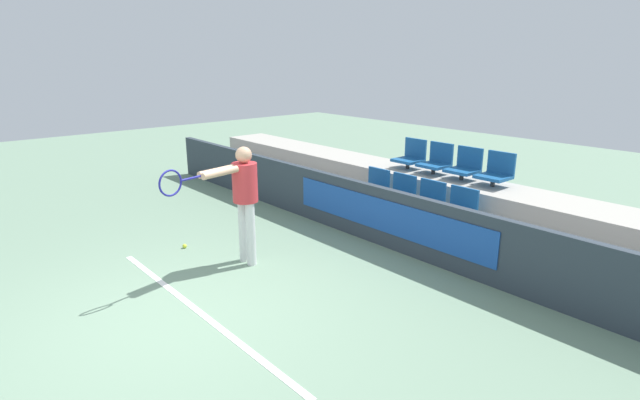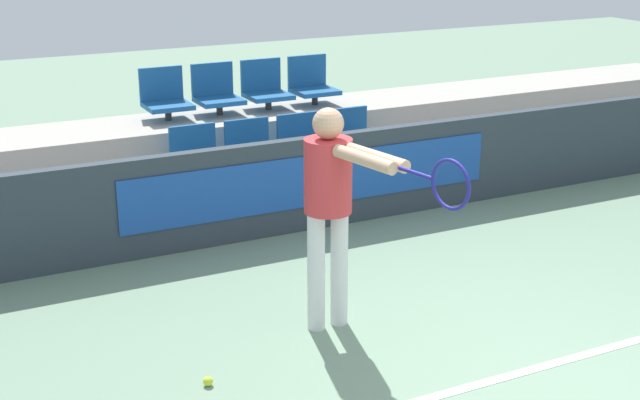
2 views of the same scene
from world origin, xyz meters
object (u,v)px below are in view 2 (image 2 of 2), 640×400
(stadium_chair_4, at_px, (165,98))
(tennis_ball, at_px, (208,381))
(stadium_chair_2, at_px, (303,145))
(stadium_chair_5, at_px, (217,93))
(stadium_chair_0, at_px, (197,158))
(tennis_player, at_px, (333,195))
(stadium_chair_6, at_px, (265,88))
(stadium_chair_3, at_px, (352,139))
(stadium_chair_7, at_px, (312,84))
(stadium_chair_1, at_px, (252,151))

(stadium_chair_4, height_order, tennis_ball, stadium_chair_4)
(stadium_chair_2, height_order, stadium_chair_5, stadium_chair_5)
(stadium_chair_2, distance_m, tennis_ball, 3.83)
(stadium_chair_0, bearing_deg, tennis_player, -88.09)
(stadium_chair_6, bearing_deg, tennis_player, -105.98)
(stadium_chair_2, xyz_separation_m, stadium_chair_5, (-0.57, 0.97, 0.42))
(tennis_player, bearing_deg, stadium_chair_3, 47.64)
(stadium_chair_5, bearing_deg, stadium_chair_4, 180.00)
(stadium_chair_0, bearing_deg, stadium_chair_2, 0.00)
(stadium_chair_4, relative_size, stadium_chair_6, 1.00)
(stadium_chair_5, bearing_deg, stadium_chair_7, 0.00)
(stadium_chair_6, distance_m, tennis_player, 3.84)
(stadium_chair_5, bearing_deg, stadium_chair_6, 0.00)
(stadium_chair_7, height_order, tennis_player, tennis_player)
(stadium_chair_1, xyz_separation_m, stadium_chair_3, (1.15, 0.00, 0.00))
(stadium_chair_1, height_order, stadium_chair_7, stadium_chair_7)
(stadium_chair_3, relative_size, stadium_chair_4, 1.00)
(stadium_chair_6, height_order, tennis_ball, stadium_chair_6)
(stadium_chair_1, distance_m, stadium_chair_7, 1.56)
(stadium_chair_4, bearing_deg, stadium_chair_3, -29.49)
(stadium_chair_5, distance_m, stadium_chair_6, 0.57)
(stadium_chair_5, xyz_separation_m, stadium_chair_7, (1.15, 0.00, 0.00))
(stadium_chair_0, height_order, tennis_ball, stadium_chair_0)
(tennis_player, bearing_deg, tennis_ball, -172.87)
(stadium_chair_3, distance_m, tennis_ball, 4.18)
(stadium_chair_3, bearing_deg, tennis_ball, -131.60)
(stadium_chair_0, relative_size, stadium_chair_1, 1.00)
(stadium_chair_5, relative_size, tennis_ball, 8.08)
(tennis_ball, bearing_deg, tennis_player, 18.53)
(stadium_chair_4, bearing_deg, stadium_chair_0, -90.00)
(stadium_chair_0, xyz_separation_m, stadium_chair_6, (1.15, 0.97, 0.42))
(stadium_chair_4, relative_size, stadium_chair_7, 1.00)
(stadium_chair_7, relative_size, tennis_player, 0.32)
(stadium_chair_5, bearing_deg, tennis_ball, -111.44)
(stadium_chair_3, distance_m, stadium_chair_6, 1.21)
(stadium_chair_1, distance_m, stadium_chair_5, 1.06)
(stadium_chair_6, relative_size, tennis_player, 0.32)
(stadium_chair_1, bearing_deg, stadium_chair_2, 0.00)
(stadium_chair_6, bearing_deg, stadium_chair_5, 180.00)
(stadium_chair_3, distance_m, stadium_chair_5, 1.56)
(stadium_chair_2, xyz_separation_m, stadium_chair_4, (-1.15, 0.97, 0.42))
(stadium_chair_5, bearing_deg, stadium_chair_2, -59.48)
(stadium_chair_5, bearing_deg, stadium_chair_3, -40.30)
(stadium_chair_4, xyz_separation_m, stadium_chair_6, (1.15, 0.00, 0.00))
(stadium_chair_0, relative_size, stadium_chair_3, 1.00)
(stadium_chair_3, height_order, stadium_chair_6, stadium_chair_6)
(stadium_chair_2, relative_size, tennis_ball, 8.08)
(stadium_chair_1, distance_m, stadium_chair_2, 0.57)
(tennis_player, distance_m, tennis_ball, 1.55)
(stadium_chair_2, xyz_separation_m, tennis_player, (-1.06, -2.72, 0.40))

